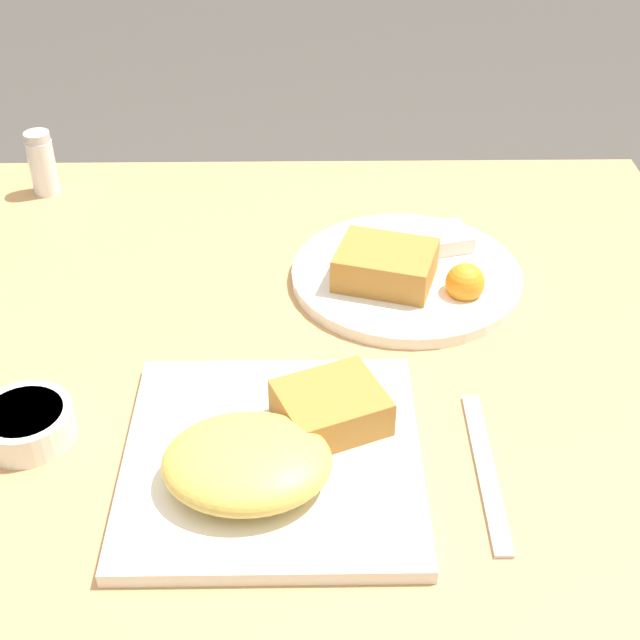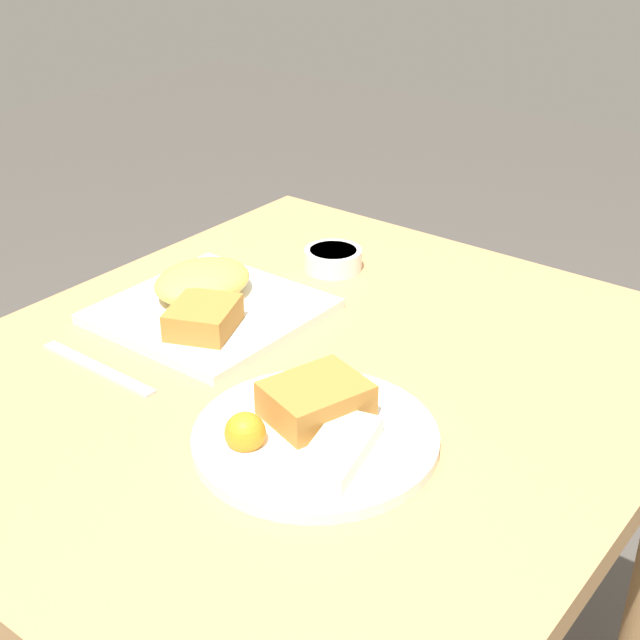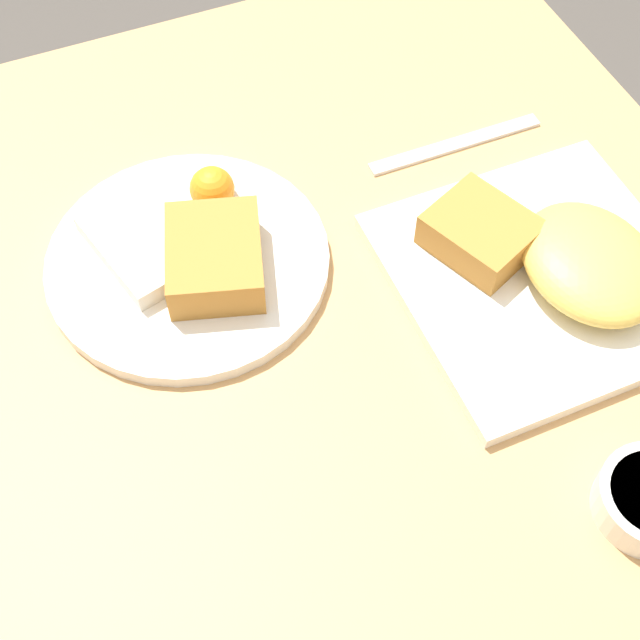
# 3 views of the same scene
# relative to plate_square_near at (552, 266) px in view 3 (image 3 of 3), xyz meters

# --- Properties ---
(ground_plane) EXTENTS (8.00, 8.00, 0.00)m
(ground_plane) POSITION_rel_plate_square_near_xyz_m (0.03, 0.20, -0.80)
(ground_plane) COLOR #4C4742
(dining_table) EXTENTS (0.94, 0.83, 0.77)m
(dining_table) POSITION_rel_plate_square_near_xyz_m (0.03, 0.20, -0.12)
(dining_table) COLOR tan
(dining_table) RESTS_ON ground_plane
(plate_square_near) EXTENTS (0.26, 0.26, 0.06)m
(plate_square_near) POSITION_rel_plate_square_near_xyz_m (0.00, 0.00, 0.00)
(plate_square_near) COLOR white
(plate_square_near) RESTS_ON dining_table
(plate_oval_far) EXTENTS (0.27, 0.27, 0.05)m
(plate_oval_far) POSITION_rel_plate_square_near_xyz_m (0.15, 0.30, -0.01)
(plate_oval_far) COLOR white
(plate_oval_far) RESTS_ON dining_table
(butter_knife) EXTENTS (0.02, 0.19, 0.00)m
(butter_knife) POSITION_rel_plate_square_near_xyz_m (0.19, -0.00, -0.02)
(butter_knife) COLOR silver
(butter_knife) RESTS_ON dining_table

